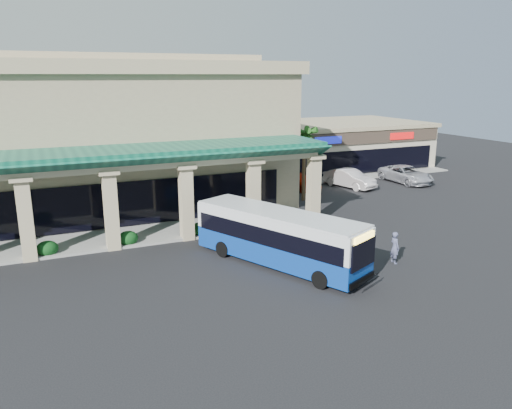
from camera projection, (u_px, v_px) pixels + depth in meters
name	position (u px, v px, depth m)	size (l,w,h in m)	color
ground	(266.00, 259.00, 27.76)	(110.00, 110.00, 0.00)	black
main_building	(79.00, 134.00, 37.33)	(30.80, 14.80, 11.35)	tan
arcade	(98.00, 197.00, 29.90)	(30.00, 6.20, 5.70)	#0E5441
strip_mall	(321.00, 145.00, 55.45)	(22.50, 12.50, 4.90)	beige
palm_0	(304.00, 160.00, 40.00)	(2.40, 2.40, 6.60)	#1A4913
palm_1	(297.00, 159.00, 43.15)	(2.40, 2.40, 5.80)	#1A4913
broadleaf_tree	(253.00, 158.00, 46.91)	(2.60, 2.60, 4.81)	#0C3611
transit_bus	(279.00, 239.00, 26.60)	(2.46, 10.59, 2.96)	#0E3B9E
pedestrian	(395.00, 248.00, 26.99)	(0.65, 0.42, 1.77)	#505475
car_silver	(297.00, 180.00, 44.54)	(1.94, 4.82, 1.64)	#911301
car_white	(349.00, 178.00, 45.33)	(1.77, 5.07, 1.67)	silver
car_gray	(406.00, 174.00, 47.41)	(2.65, 5.76, 1.60)	#BBBBC4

